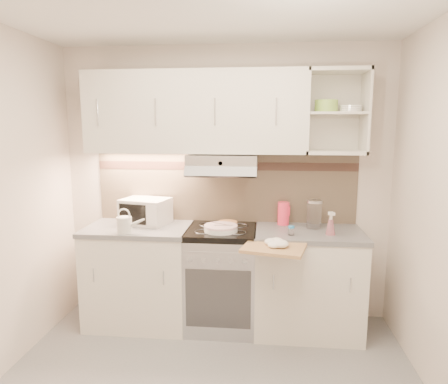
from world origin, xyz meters
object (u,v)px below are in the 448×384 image
Objects in this scene: microwave at (146,211)px; glass_jar at (314,214)px; pink_pitcher at (283,213)px; cutting_board at (275,247)px; plate_stack at (221,228)px; spray_bottle at (331,225)px; watering_can at (125,224)px; electric_range at (222,278)px.

microwave is 1.84× the size of glass_jar.
pink_pitcher is 0.46× the size of cutting_board.
spray_bottle reaches higher than plate_stack.
watering_can is 1.25m from cutting_board.
plate_stack is 1.13× the size of glass_jar.
electric_range is 0.48m from plate_stack.
pink_pitcher reaches higher than electric_range.
microwave is 1.51m from glass_jar.
cutting_board is at bearing -41.47° from electric_range.
watering_can is (-0.79, -0.22, 0.52)m from electric_range.
microwave is 0.35m from watering_can.
plate_stack is 0.82m from glass_jar.
plate_stack is (0.79, 0.13, -0.05)m from watering_can.
glass_jar is 0.22m from spray_bottle.
pink_pitcher is at bearing 17.07° from microwave.
cutting_board is (0.45, -0.31, -0.05)m from plate_stack.
pink_pitcher reaches higher than spray_bottle.
electric_range is 3.65× the size of watering_can.
electric_range is 4.39× the size of spray_bottle.
watering_can is at bearing -169.06° from glass_jar.
spray_bottle is (0.91, -0.10, 0.53)m from electric_range.
pink_pitcher is 0.82× the size of glass_jar.
electric_range is 0.92m from microwave.
watering_can reaches higher than pink_pitcher.
glass_jar reaches higher than spray_bottle.
pink_pitcher is 1.01× the size of spray_bottle.
glass_jar is 1.23× the size of spray_bottle.
glass_jar is 0.56× the size of cutting_board.
cutting_board is (-0.35, -0.48, -0.15)m from glass_jar.
watering_can is (-0.07, -0.34, -0.04)m from microwave.
plate_stack is (0.00, -0.09, 0.48)m from electric_range.
microwave reaches higher than plate_stack.
electric_range is 1.93× the size of microwave.
watering_can is 0.87× the size of plate_stack.
electric_range is 3.16× the size of plate_stack.
pink_pitcher is (0.54, 0.20, 0.55)m from electric_range.
glass_jar is at bearing -8.27° from pink_pitcher.
cutting_board is (1.16, -0.51, -0.14)m from microwave.
pink_pitcher is 0.28m from glass_jar.
plate_stack is at bearing -136.36° from pink_pitcher.
watering_can is at bearing -175.02° from cutting_board.
electric_range is at bearing 151.67° from cutting_board.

